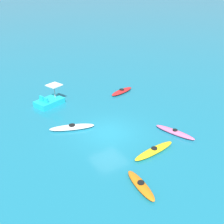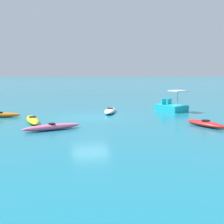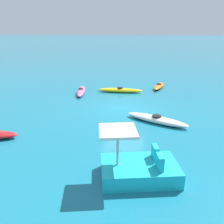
{
  "view_description": "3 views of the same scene",
  "coord_description": "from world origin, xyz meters",
  "views": [
    {
      "loc": [
        15.25,
        -9.99,
        10.86
      ],
      "look_at": [
        -1.52,
        1.32,
        0.69
      ],
      "focal_mm": 46.27,
      "sensor_mm": 36.0,
      "label": 1
    },
    {
      "loc": [
        3.99,
        19.37,
        2.95
      ],
      "look_at": [
        -1.3,
        0.83,
        0.43
      ],
      "focal_mm": 47.07,
      "sensor_mm": 36.0,
      "label": 2
    },
    {
      "loc": [
        -13.33,
        -2.29,
        4.42
      ],
      "look_at": [
        -1.5,
        0.45,
        0.22
      ],
      "focal_mm": 37.45,
      "sensor_mm": 36.0,
      "label": 3
    }
  ],
  "objects": [
    {
      "name": "kayak_white",
      "position": [
        -1.94,
        -2.0,
        0.16
      ],
      "size": [
        1.95,
        3.36,
        0.37
      ],
      "color": "white",
      "rests_on": "ground_plane"
    },
    {
      "name": "kayak_yellow",
      "position": [
        3.81,
        1.04,
        0.16
      ],
      "size": [
        0.95,
        3.44,
        0.37
      ],
      "color": "yellow",
      "rests_on": "ground_plane"
    },
    {
      "name": "kayak_pink",
      "position": [
        2.87,
        3.86,
        0.16
      ],
      "size": [
        3.17,
        1.37,
        0.37
      ],
      "color": "pink",
      "rests_on": "ground_plane"
    },
    {
      "name": "kayak_orange",
      "position": [
        5.92,
        -1.79,
        0.16
      ],
      "size": [
        2.79,
        1.04,
        0.37
      ],
      "color": "orange",
      "rests_on": "ground_plane"
    },
    {
      "name": "ground_plane",
      "position": [
        0.0,
        0.0,
        0.0
      ],
      "size": [
        600.0,
        600.0,
        0.0
      ],
      "primitive_type": "plane",
      "color": "#19728C"
    },
    {
      "name": "pedal_boat_cyan",
      "position": [
        -6.91,
        -1.68,
        0.34
      ],
      "size": [
        2.13,
        2.73,
        1.68
      ],
      "color": "#19B7C6",
      "rests_on": "ground_plane"
    }
  ]
}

